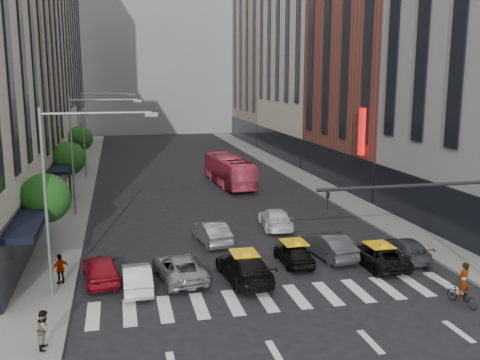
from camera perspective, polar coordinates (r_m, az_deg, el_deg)
ground at (r=25.26m, az=5.93°, el=-13.67°), size 160.00×160.00×0.00m
sidewalk_left at (r=52.89m, az=-16.93°, el=-0.99°), size 3.00×96.00×0.15m
sidewalk_right at (r=56.09m, az=7.18°, el=0.06°), size 3.00×96.00×0.15m
building_left_b at (r=50.62m, az=-24.18°, el=11.64°), size 8.00×16.00×24.00m
building_left_c at (r=68.78m, az=-21.65°, el=16.37°), size 8.00×20.00×36.00m
building_left_d at (r=87.34m, az=-19.66°, el=13.17°), size 8.00×18.00×30.00m
building_right_b at (r=54.63m, az=14.20°, el=13.16°), size 8.00×18.00×26.00m
building_right_c at (r=72.68m, az=7.31°, el=18.26°), size 8.00×20.00×40.00m
building_right_d at (r=90.21m, az=2.95°, el=13.04°), size 8.00×18.00×28.00m
building_far at (r=107.25m, az=-9.17°, el=14.70°), size 30.00×10.00×36.00m
tree_near at (r=32.70m, az=-20.05°, el=-1.85°), size 2.88×2.88×4.95m
tree_mid at (r=48.38m, az=-17.82°, el=2.21°), size 2.88×2.88×4.95m
tree_far at (r=64.21m, az=-16.68°, el=4.27°), size 2.88×2.88×4.95m
streetlamp_near at (r=26.22m, az=-18.11°, el=0.30°), size 5.38×0.25×9.00m
streetlamp_mid at (r=42.03m, az=-16.26°, el=4.17°), size 5.38×0.25×9.00m
streetlamp_far at (r=57.94m, az=-15.42°, el=5.92°), size 5.38×0.25×9.00m
traffic_signal at (r=26.43m, az=22.87°, el=-3.11°), size 10.10×0.20×6.00m
liberty_sign at (r=46.56m, az=12.87°, el=5.05°), size 0.30×0.70×4.00m
car_red at (r=29.06m, az=-14.62°, el=-9.12°), size 2.19×4.37×1.43m
car_white_front at (r=27.63m, az=-10.94°, el=-10.15°), size 1.45×3.99×1.31m
car_silver at (r=28.61m, az=-6.45°, el=-9.26°), size 2.82×5.01×1.32m
taxi_left at (r=28.27m, az=0.44°, el=-9.26°), size 2.48×5.26×1.48m
taxi_center at (r=30.81m, az=5.76°, el=-7.80°), size 1.57×3.79×1.29m
car_grey_mid at (r=32.21m, az=9.44°, el=-6.88°), size 2.10×4.65×1.48m
taxi_right at (r=31.33m, az=14.55°, el=-7.83°), size 2.10×4.48×1.24m
car_grey_curb at (r=33.03m, az=17.21°, el=-7.00°), size 2.02×4.37×1.24m
car_row2_left at (r=34.53m, az=-3.05°, el=-5.57°), size 2.05×4.50×1.43m
car_row2_right at (r=37.93m, az=3.78°, el=-4.12°), size 2.44×4.95×1.39m
bus at (r=52.82m, az=-1.16°, el=1.02°), size 3.28×10.80×2.96m
motorcycle at (r=27.52m, az=22.62°, el=-11.33°), size 1.05×1.85×0.92m
rider at (r=27.05m, az=22.83°, el=-8.62°), size 0.76×0.60×1.84m
pedestrian_near at (r=22.65m, az=-20.12°, el=-14.73°), size 0.64×0.79×1.55m
pedestrian_far at (r=28.95m, az=-18.60°, el=-8.97°), size 0.98×0.80×1.55m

